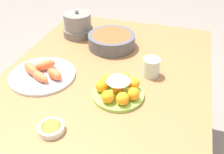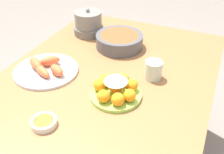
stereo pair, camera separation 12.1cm
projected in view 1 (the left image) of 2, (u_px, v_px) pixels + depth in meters
dining_table at (107, 88)px, 1.36m from camera, size 1.33×1.00×0.75m
cake_plate at (118, 90)px, 1.14m from camera, size 0.23×0.23×0.09m
serving_bowl at (112, 40)px, 1.51m from camera, size 0.27×0.27×0.08m
sauce_bowl at (51, 128)px, 0.98m from camera, size 0.10×0.10×0.03m
seafood_platter at (42, 73)px, 1.27m from camera, size 0.32×0.32×0.07m
cup_near at (151, 67)px, 1.27m from camera, size 0.08×0.08×0.09m
warming_pot at (78, 25)px, 1.62m from camera, size 0.19×0.19×0.17m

